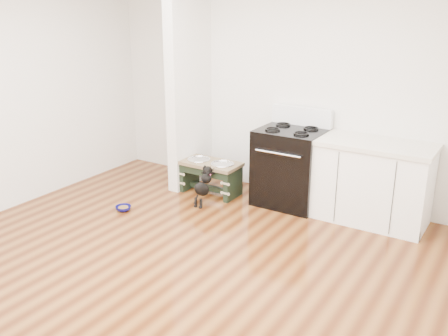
{
  "coord_description": "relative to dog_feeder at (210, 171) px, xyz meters",
  "views": [
    {
      "loc": [
        2.58,
        -3.04,
        2.36
      ],
      "look_at": [
        -0.38,
        1.67,
        0.47
      ],
      "focal_mm": 40.0,
      "sensor_mm": 36.0,
      "label": 1
    }
  ],
  "objects": [
    {
      "name": "ground",
      "position": [
        0.74,
        -1.91,
        -0.3
      ],
      "size": [
        5.0,
        5.0,
        0.0
      ],
      "primitive_type": "plane",
      "color": "#47200C",
      "rests_on": "ground"
    },
    {
      "name": "room_shell",
      "position": [
        0.74,
        -1.91,
        1.32
      ],
      "size": [
        5.0,
        5.0,
        5.0
      ],
      "color": "silver",
      "rests_on": "ground"
    },
    {
      "name": "puppy",
      "position": [
        0.14,
        -0.35,
        -0.04
      ],
      "size": [
        0.13,
        0.39,
        0.47
      ],
      "color": "black",
      "rests_on": "ground"
    },
    {
      "name": "partition_wall",
      "position": [
        -0.44,
        0.19,
        1.05
      ],
      "size": [
        0.15,
        0.8,
        2.7
      ],
      "primitive_type": "cube",
      "color": "silver",
      "rests_on": "ground"
    },
    {
      "name": "cabinet_run",
      "position": [
        1.97,
        0.26,
        0.15
      ],
      "size": [
        1.24,
        0.64,
        0.91
      ],
      "color": "white",
      "rests_on": "ground"
    },
    {
      "name": "oven_range",
      "position": [
        0.99,
        0.24,
        0.18
      ],
      "size": [
        0.76,
        0.69,
        1.14
      ],
      "color": "black",
      "rests_on": "ground"
    },
    {
      "name": "dog_feeder",
      "position": [
        0.0,
        0.0,
        0.0
      ],
      "size": [
        0.76,
        0.41,
        0.44
      ],
      "color": "black",
      "rests_on": "ground"
    },
    {
      "name": "floor_bowl",
      "position": [
        -0.56,
        -1.01,
        -0.27
      ],
      "size": [
        0.23,
        0.23,
        0.06
      ],
      "rotation": [
        0.0,
        0.0,
        -0.33
      ],
      "color": "#0C0B53",
      "rests_on": "ground"
    }
  ]
}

